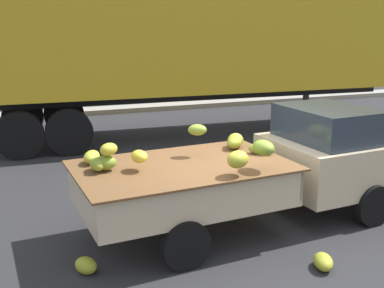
% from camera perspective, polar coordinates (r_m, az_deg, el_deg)
% --- Properties ---
extents(ground, '(220.00, 220.00, 0.00)m').
position_cam_1_polar(ground, '(7.07, 5.78, -10.53)').
color(ground, '#28282B').
extents(curb_strip, '(80.00, 0.80, 0.16)m').
position_cam_1_polar(curb_strip, '(16.41, -9.91, 4.11)').
color(curb_strip, gray).
rests_on(curb_strip, ground).
extents(pickup_truck, '(5.36, 2.19, 1.70)m').
position_cam_1_polar(pickup_truck, '(7.59, 13.46, -1.97)').
color(pickup_truck, '#CCB793').
rests_on(pickup_truck, ground).
extents(semi_trailer, '(12.10, 3.10, 3.95)m').
position_cam_1_polar(semi_trailer, '(12.76, 0.76, 12.53)').
color(semi_trailer, gold).
rests_on(semi_trailer, ground).
extents(fallen_banana_bunch_near_tailgate, '(0.36, 0.38, 0.21)m').
position_cam_1_polar(fallen_banana_bunch_near_tailgate, '(6.06, -12.77, -14.21)').
color(fallen_banana_bunch_near_tailgate, '#9DA42A').
rests_on(fallen_banana_bunch_near_tailgate, ground).
extents(fallen_banana_bunch_by_wheel, '(0.38, 0.45, 0.18)m').
position_cam_1_polar(fallen_banana_bunch_by_wheel, '(6.25, 15.66, -13.61)').
color(fallen_banana_bunch_by_wheel, '#9FA329').
rests_on(fallen_banana_bunch_by_wheel, ground).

